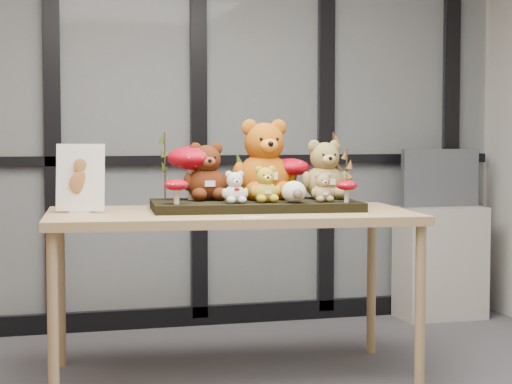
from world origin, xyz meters
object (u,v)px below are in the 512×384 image
object	(u,v)px
bear_tan_back	(324,166)
mushroom_back_right	(290,176)
cabinet	(440,262)
diorama_tray	(255,205)
sign_holder	(80,180)
plush_cream_hedgehog	(294,191)
bear_white_bow	(235,185)
display_table	(230,224)
bear_small_yellow	(265,182)
mushroom_front_right	(347,190)
bear_pooh_yellow	(264,155)
mushroom_back_left	(194,170)
bear_beige_small	(323,186)
monitor	(440,178)
bear_brown_medium	(206,169)
mushroom_front_left	(176,190)

from	to	relation	value
bear_tan_back	mushroom_back_right	size ratio (longest dim) A/B	1.45
cabinet	bear_tan_back	bearing A→B (deg)	-139.59
diorama_tray	sign_holder	xyz separation A→B (m)	(-0.86, 0.05, 0.13)
plush_cream_hedgehog	bear_white_bow	bearing A→B (deg)	175.35
display_table	bear_small_yellow	xyz separation A→B (m)	(0.16, -0.05, 0.21)
display_table	sign_holder	size ratio (longest dim) A/B	5.62
plush_cream_hedgehog	cabinet	world-z (taller)	plush_cream_hedgehog
mushroom_front_right	bear_pooh_yellow	bearing A→B (deg)	134.01
mushroom_back_left	cabinet	distance (m)	2.15
bear_beige_small	mushroom_back_left	bearing A→B (deg)	156.58
mushroom_back_right	cabinet	distance (m)	1.74
mushroom_back_right	cabinet	xyz separation A→B (m)	(1.34, 0.92, -0.63)
bear_beige_small	cabinet	xyz separation A→B (m)	(1.26, 1.21, -0.59)
mushroom_back_left	cabinet	size ratio (longest dim) A/B	0.41
bear_small_yellow	mushroom_back_left	size ratio (longest dim) A/B	0.65
bear_small_yellow	sign_holder	bearing A→B (deg)	176.30
mushroom_back_left	mushroom_back_right	xyz separation A→B (m)	(0.50, -0.04, -0.04)
bear_white_bow	monitor	size ratio (longest dim) A/B	0.32
bear_small_yellow	mushroom_front_right	world-z (taller)	bear_small_yellow
bear_brown_medium	plush_cream_hedgehog	distance (m)	0.48
bear_tan_back	monitor	xyz separation A→B (m)	(1.18, 1.02, -0.12)
monitor	mushroom_back_left	bearing A→B (deg)	-153.95
bear_small_yellow	bear_beige_small	size ratio (longest dim) A/B	1.24
display_table	bear_small_yellow	distance (m)	0.27
monitor	bear_pooh_yellow	bearing A→B (deg)	-147.43
diorama_tray	sign_holder	bearing A→B (deg)	-176.93
mushroom_back_left	bear_small_yellow	bearing A→B (deg)	-42.61
bear_tan_back	mushroom_front_right	distance (m)	0.28
display_table	mushroom_back_right	bearing A→B (deg)	32.51
plush_cream_hedgehog	mushroom_back_right	size ratio (longest dim) A/B	0.52
bear_tan_back	bear_small_yellow	distance (m)	0.40
bear_brown_medium	monitor	bearing A→B (deg)	34.21
bear_beige_small	mushroom_back_right	size ratio (longest dim) A/B	0.69
display_table	plush_cream_hedgehog	distance (m)	0.36
bear_beige_small	bear_brown_medium	bearing A→B (deg)	158.55
bear_small_yellow	monitor	distance (m)	1.94
display_table	bear_tan_back	xyz separation A→B (m)	(0.53, 0.10, 0.28)
bear_tan_back	mushroom_back_left	bearing A→B (deg)	175.81
monitor	bear_white_bow	bearing A→B (deg)	-144.97
monitor	plush_cream_hedgehog	bearing A→B (deg)	-138.66
bear_white_bow	mushroom_back_right	xyz separation A→B (m)	(0.36, 0.25, 0.03)
bear_tan_back	mushroom_front_right	world-z (taller)	bear_tan_back
bear_pooh_yellow	mushroom_front_right	size ratio (longest dim) A/B	3.80
monitor	sign_holder	bearing A→B (deg)	-157.12
bear_white_bow	mushroom_front_left	distance (m)	0.29
display_table	sign_holder	xyz separation A→B (m)	(-0.72, 0.10, 0.22)
sign_holder	diorama_tray	bearing A→B (deg)	14.74
bear_white_bow	cabinet	distance (m)	2.15
bear_white_bow	bear_beige_small	distance (m)	0.44
bear_white_bow	cabinet	world-z (taller)	bear_white_bow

